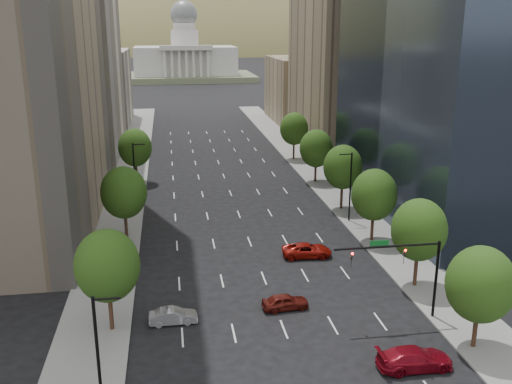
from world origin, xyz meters
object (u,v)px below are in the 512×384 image
car_silver (173,316)px  car_red_near (415,359)px  capitol (185,60)px  car_red_far (307,250)px  traffic_signal (410,264)px  car_maroon (285,302)px

car_silver → car_red_near: bearing=-119.3°
capitol → car_red_far: (5.50, -205.04, -7.83)m
car_silver → car_red_far: (14.50, 12.28, 0.08)m
traffic_signal → car_maroon: (-9.72, 3.42, -4.47)m
car_red_near → car_red_far: (-2.80, 21.59, -0.07)m
car_red_near → car_maroon: car_red_near is taller
car_maroon → car_red_far: car_red_far is taller
traffic_signal → car_silver: 20.18m
traffic_signal → car_maroon: 11.24m
car_red_near → car_silver: 19.65m
traffic_signal → car_silver: (-19.53, 2.39, -4.51)m
car_maroon → car_silver: (-9.80, -1.04, -0.04)m
car_silver → car_red_far: car_red_far is taller
capitol → car_red_far: 205.27m
traffic_signal → car_maroon: bearing=160.6°
car_red_near → car_silver: size_ratio=1.38×
car_red_near → car_maroon: 12.78m
car_red_far → capitol: bearing=5.0°
traffic_signal → car_red_near: (-2.23, -6.93, -4.36)m
car_red_near → capitol: bearing=1.7°
traffic_signal → capitol: capitol is taller
traffic_signal → car_silver: traffic_signal is taller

